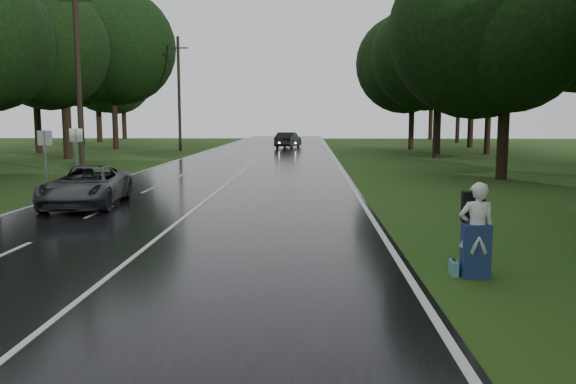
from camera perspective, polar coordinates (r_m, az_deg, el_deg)
name	(u,v)px	position (r m, az deg, el deg)	size (l,w,h in m)	color
ground	(103,283)	(11.49, -17.85, -8.59)	(160.00, 160.00, 0.00)	#264414
road	(237,176)	(30.77, -5.13, 1.57)	(12.00, 140.00, 0.04)	black
lane_center	(237,176)	(30.77, -5.13, 1.61)	(0.12, 140.00, 0.01)	silver
grey_car	(86,186)	(21.28, -19.43, 0.58)	(2.32, 5.04, 1.40)	#414345
far_car	(288,140)	(60.25, 0.02, 5.18)	(1.72, 4.92, 1.62)	black
hitchhiker	(476,233)	(11.75, 18.16, -3.91)	(0.70, 0.63, 1.87)	silver
suitcase	(453,268)	(11.90, 16.09, -7.25)	(0.12, 0.41, 0.29)	teal
utility_pole_mid	(83,175)	(33.35, -19.68, 1.58)	(1.80, 0.28, 10.30)	black
utility_pole_far	(180,151)	(56.30, -10.62, 4.04)	(1.80, 0.28, 10.74)	black
road_sign_a	(48,192)	(26.35, -22.74, 0.02)	(0.62, 0.10, 2.58)	white
road_sign_b	(78,183)	(29.31, -20.09, 0.83)	(0.63, 0.10, 2.61)	white
tree_left_e	(69,159)	(47.36, -20.94, 3.09)	(9.45, 9.45, 14.76)	black
tree_left_f	(116,149)	(60.50, -16.68, 4.08)	(11.24, 11.24, 17.57)	black
tree_right_d	(501,179)	(31.26, 20.36, 1.19)	(8.05, 8.05, 12.57)	black
tree_right_e	(436,158)	(46.69, 14.46, 3.29)	(9.02, 9.02, 14.09)	black
tree_right_f	(411,150)	(58.73, 12.07, 4.13)	(9.21, 9.21, 14.40)	black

